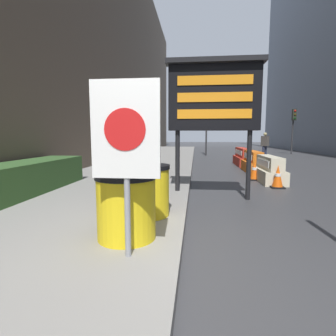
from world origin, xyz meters
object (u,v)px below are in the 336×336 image
barrel_drum_middle (147,190)px  traffic_light_near_curb (207,111)px  traffic_cone_mid (254,170)px  warning_sign (126,140)px  jersey_barrier_cream (269,171)px  pedestrian_worker (265,143)px  barrel_drum_foreground (126,206)px  jersey_barrier_orange_near (253,163)px  jersey_barrier_red_striped (242,158)px  traffic_light_far_side (294,121)px  traffic_cone_near (278,177)px  message_board (214,97)px

barrel_drum_middle → traffic_light_near_curb: (1.48, 14.95, 2.54)m
traffic_cone_mid → traffic_light_near_curb: traffic_light_near_curb is taller
warning_sign → traffic_light_near_curb: traffic_light_near_curb is taller
jersey_barrier_cream → barrel_drum_middle: bearing=-125.0°
jersey_barrier_cream → pedestrian_worker: bearing=76.8°
barrel_drum_foreground → warning_sign: 0.93m
jersey_barrier_orange_near → jersey_barrier_red_striped: jersey_barrier_red_striped is taller
traffic_cone_mid → traffic_light_far_side: 14.03m
traffic_light_near_curb → traffic_cone_near: bearing=-83.0°
jersey_barrier_red_striped → traffic_light_far_side: (5.18, 8.42, 2.12)m
jersey_barrier_cream → traffic_cone_near: 0.95m
pedestrian_worker → traffic_cone_mid: bearing=121.3°
jersey_barrier_cream → traffic_light_far_side: (5.18, 12.99, 2.14)m
barrel_drum_foreground → jersey_barrier_cream: barrel_drum_foreground is taller
jersey_barrier_orange_near → traffic_cone_near: jersey_barrier_orange_near is taller
barrel_drum_middle → jersey_barrier_cream: barrel_drum_middle is taller
message_board → traffic_cone_mid: (1.47, 2.65, -1.88)m
jersey_barrier_red_striped → traffic_light_far_side: bearing=58.4°
warning_sign → jersey_barrier_cream: warning_sign is taller
message_board → traffic_cone_near: bearing=38.0°
traffic_cone_near → jersey_barrier_red_striped: bearing=89.7°
message_board → traffic_cone_near: (1.81, 1.41, -1.88)m
warning_sign → traffic_light_near_curb: (1.41, 16.37, 1.76)m
pedestrian_worker → message_board: bearing=117.9°
traffic_cone_mid → traffic_light_near_curb: bearing=96.0°
message_board → barrel_drum_middle: bearing=-120.9°
message_board → pedestrian_worker: message_board is taller
barrel_drum_foreground → jersey_barrier_red_striped: barrel_drum_foreground is taller
barrel_drum_foreground → jersey_barrier_orange_near: barrel_drum_foreground is taller
jersey_barrier_orange_near → pedestrian_worker: (1.98, 6.19, 0.59)m
barrel_drum_foreground → traffic_light_near_curb: size_ratio=0.18×
traffic_light_far_side → jersey_barrier_red_striped: bearing=-121.6°
traffic_cone_near → jersey_barrier_orange_near: bearing=89.5°
jersey_barrier_orange_near → barrel_drum_middle: bearing=-114.5°
barrel_drum_foreground → message_board: message_board is taller
jersey_barrier_cream → jersey_barrier_red_striped: bearing=90.0°
traffic_cone_near → message_board: bearing=-142.0°
message_board → traffic_cone_near: 2.97m
jersey_barrier_red_striped → traffic_cone_near: size_ratio=3.57×
traffic_cone_near → traffic_cone_mid: 1.29m
barrel_drum_middle → warning_sign: (0.07, -1.41, 0.78)m
barrel_drum_middle → jersey_barrier_orange_near: size_ratio=0.44×
barrel_drum_middle → barrel_drum_foreground: bearing=-94.1°
jersey_barrier_cream → traffic_light_far_side: bearing=68.3°
traffic_light_far_side → traffic_cone_near: bearing=-110.5°
jersey_barrier_red_striped → traffic_light_near_curb: 6.91m
traffic_cone_mid → traffic_light_far_side: bearing=66.4°
jersey_barrier_orange_near → message_board: bearing=-111.7°
message_board → traffic_light_near_curb: size_ratio=0.69×
traffic_cone_near → traffic_light_near_curb: traffic_light_near_curb is taller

